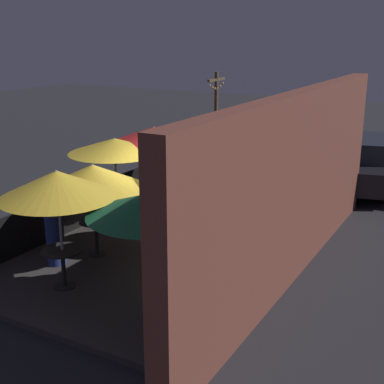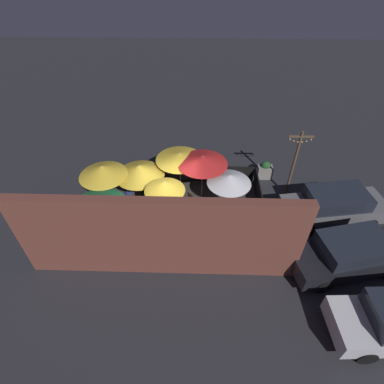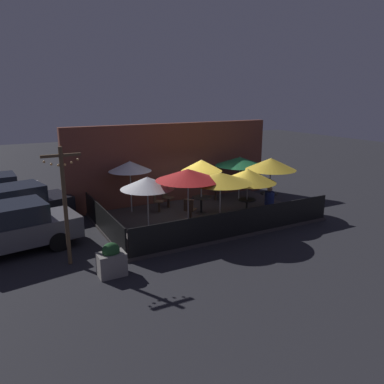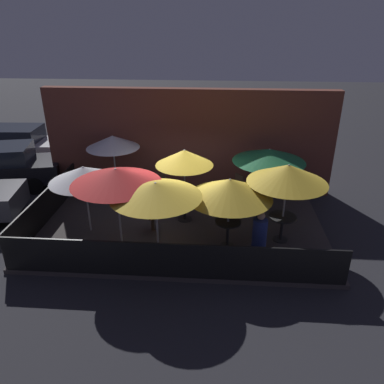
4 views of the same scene
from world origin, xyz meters
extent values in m
plane|color=#26262B|center=(0.00, 0.00, 0.00)|extent=(60.00, 60.00, 0.00)
cube|color=#383333|center=(0.00, 0.00, 0.06)|extent=(8.47, 5.19, 0.12)
cube|color=brown|center=(0.00, 2.83, 1.86)|extent=(10.07, 0.36, 3.71)
cube|color=black|center=(0.00, -2.55, 0.59)|extent=(8.27, 0.05, 0.95)
cube|color=black|center=(-4.19, 0.00, 0.59)|extent=(0.05, 4.99, 0.95)
cylinder|color=#B2B2B7|center=(0.07, 0.33, 1.26)|extent=(0.05, 0.05, 2.28)
cone|color=gold|center=(0.07, 0.33, 2.16)|extent=(1.70, 1.70, 0.46)
cylinder|color=#B2B2B7|center=(1.36, -1.09, 1.12)|extent=(0.05, 0.05, 2.01)
cone|color=gold|center=(1.36, -1.09, 1.87)|extent=(2.25, 2.25, 0.52)
cylinder|color=#B2B2B7|center=(2.87, -0.65, 1.25)|extent=(0.05, 0.05, 2.27)
cone|color=gold|center=(2.87, -0.65, 2.14)|extent=(2.13, 2.13, 0.50)
cylinder|color=#B2B2B7|center=(-1.49, -1.43, 1.29)|extent=(0.05, 0.05, 2.34)
cone|color=red|center=(-1.49, -1.43, 2.26)|extent=(2.29, 2.29, 0.40)
cylinder|color=#B2B2B7|center=(-0.42, -1.87, 1.21)|extent=(0.05, 0.05, 2.19)
cone|color=gold|center=(-0.42, -1.87, 2.13)|extent=(2.26, 2.26, 0.36)
cylinder|color=#B2B2B7|center=(-2.47, 1.86, 1.22)|extent=(0.05, 0.05, 2.19)
cone|color=silver|center=(-2.47, 1.86, 2.11)|extent=(1.78, 1.78, 0.41)
cylinder|color=#B2B2B7|center=(-2.66, -0.52, 1.12)|extent=(0.05, 0.05, 2.01)
cone|color=silver|center=(-2.66, -0.52, 1.91)|extent=(1.94, 1.94, 0.43)
cylinder|color=#B2B2B7|center=(2.62, 1.22, 1.15)|extent=(0.05, 0.05, 2.07)
cone|color=#1E6B3D|center=(2.62, 1.22, 1.99)|extent=(2.27, 2.27, 0.40)
cylinder|color=black|center=(0.07, 0.33, 0.13)|extent=(0.43, 0.43, 0.02)
cylinder|color=black|center=(0.07, 0.33, 0.45)|extent=(0.08, 0.08, 0.67)
cylinder|color=black|center=(0.07, 0.33, 0.81)|extent=(0.79, 0.79, 0.04)
cylinder|color=black|center=(1.36, -1.09, 0.13)|extent=(0.39, 0.39, 0.02)
cylinder|color=black|center=(1.36, -1.09, 0.49)|extent=(0.08, 0.08, 0.74)
cylinder|color=black|center=(1.36, -1.09, 0.88)|extent=(0.70, 0.70, 0.04)
cylinder|color=black|center=(2.87, -0.65, 0.13)|extent=(0.42, 0.42, 0.02)
cylinder|color=black|center=(2.87, -0.65, 0.48)|extent=(0.08, 0.08, 0.72)
cylinder|color=black|center=(2.87, -0.65, 0.86)|extent=(0.76, 0.76, 0.04)
cube|color=#4C3828|center=(-1.43, 1.33, 0.34)|extent=(0.11, 0.11, 0.44)
cube|color=#4C3828|center=(-1.43, 1.33, 0.58)|extent=(0.55, 0.55, 0.04)
cube|color=#4C3828|center=(-1.58, 1.43, 0.82)|extent=(0.25, 0.35, 0.44)
cube|color=#4C3828|center=(-0.83, -0.37, 0.35)|extent=(0.11, 0.11, 0.45)
cube|color=#4C3828|center=(-0.83, -0.37, 0.59)|extent=(0.56, 0.56, 0.04)
cube|color=#4C3828|center=(-0.97, -0.48, 0.83)|extent=(0.27, 0.33, 0.44)
cube|color=#4C3828|center=(1.65, 1.72, 0.35)|extent=(0.11, 0.11, 0.47)
cube|color=#4C3828|center=(1.65, 1.72, 0.61)|extent=(0.56, 0.56, 0.04)
cube|color=#4C3828|center=(1.78, 1.84, 0.85)|extent=(0.29, 0.32, 0.44)
cube|color=#4C3828|center=(-0.81, 1.72, 0.33)|extent=(0.11, 0.11, 0.42)
cube|color=#4C3828|center=(-0.81, 1.72, 0.56)|extent=(0.55, 0.55, 0.04)
cube|color=#4C3828|center=(-0.91, 1.87, 0.80)|extent=(0.35, 0.24, 0.44)
cylinder|color=navy|center=(2.16, -1.51, 0.67)|extent=(0.53, 0.53, 1.10)
sphere|color=tan|center=(2.16, -1.51, 1.32)|extent=(0.21, 0.21, 0.21)
cube|color=gray|center=(-4.83, -3.14, 0.33)|extent=(0.77, 0.54, 0.67)
ellipsoid|color=#235128|center=(-4.83, -3.14, 0.75)|extent=(0.50, 0.40, 0.45)
cylinder|color=brown|center=(-5.73, -1.80, 1.78)|extent=(0.12, 0.12, 3.56)
cube|color=brown|center=(-5.73, -1.80, 3.31)|extent=(1.10, 0.08, 0.08)
sphere|color=#F4B260|center=(-6.19, -1.80, 3.16)|extent=(0.07, 0.07, 0.07)
sphere|color=#F4B260|center=(-6.01, -1.80, 3.08)|extent=(0.07, 0.07, 0.07)
sphere|color=#F4B260|center=(-5.83, -1.80, 3.03)|extent=(0.07, 0.07, 0.07)
sphere|color=#F4B260|center=(-5.64, -1.80, 3.03)|extent=(0.07, 0.07, 0.07)
sphere|color=#F4B260|center=(-5.46, -1.80, 3.08)|extent=(0.07, 0.07, 0.07)
sphere|color=#F4B260|center=(-5.28, -1.80, 3.16)|extent=(0.07, 0.07, 0.07)
cube|color=#5B5B60|center=(-7.36, -0.08, 0.67)|extent=(4.75, 2.37, 0.70)
cube|color=#1E232D|center=(-7.36, -0.08, 1.32)|extent=(2.71, 1.92, 0.60)
cylinder|color=black|center=(-6.09, 0.93, 0.32)|extent=(0.66, 0.27, 0.64)
cylinder|color=black|center=(-5.85, -0.67, 0.32)|extent=(0.66, 0.27, 0.64)
cube|color=black|center=(-7.11, 2.52, 0.67)|extent=(4.82, 2.69, 0.70)
cube|color=#1E232D|center=(-7.11, 2.52, 1.32)|extent=(2.79, 2.09, 0.60)
cylinder|color=black|center=(-5.92, 3.62, 0.32)|extent=(0.66, 0.32, 0.64)
cylinder|color=black|center=(-5.55, 2.05, 0.32)|extent=(0.66, 0.32, 0.64)
cylinder|color=black|center=(-6.53, 5.99, 0.32)|extent=(0.65, 0.21, 0.64)
cylinder|color=black|center=(-6.45, 4.38, 0.32)|extent=(0.65, 0.21, 0.64)
camera|label=1|loc=(9.74, 5.95, 4.75)|focal=50.00mm
camera|label=2|loc=(-1.33, 9.60, 10.08)|focal=28.00mm
camera|label=3|loc=(-7.46, -12.73, 4.96)|focal=35.00mm
camera|label=4|loc=(1.03, -9.87, 5.82)|focal=35.00mm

